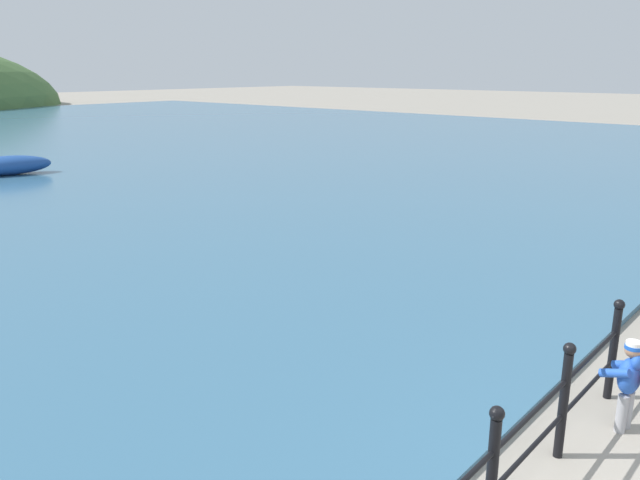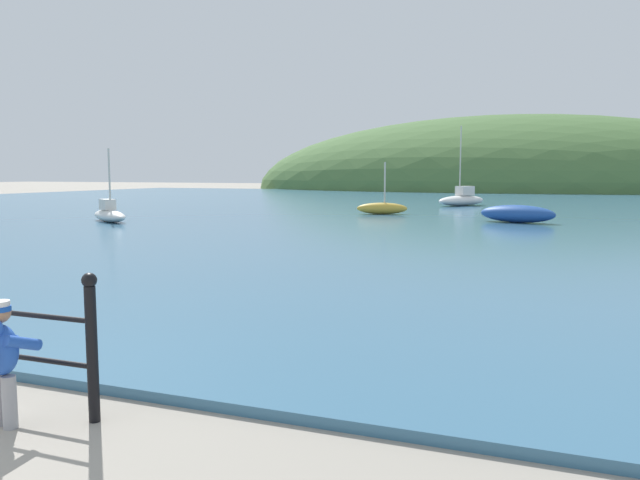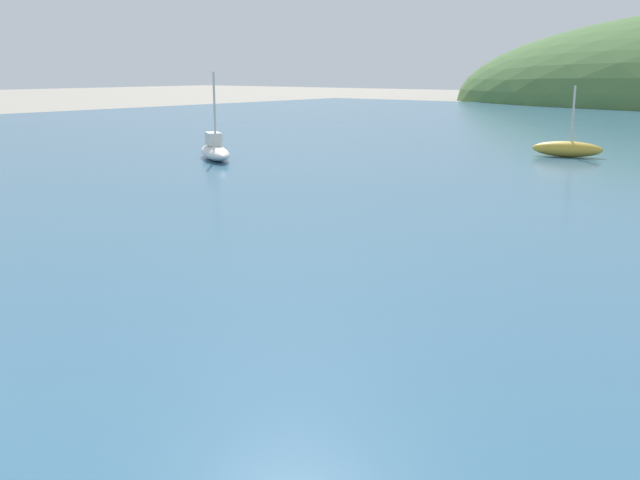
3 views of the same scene
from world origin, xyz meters
name	(u,v)px [view 2 (image 2 of 3)]	position (x,y,z in m)	size (l,w,h in m)	color
water	(450,208)	(0.00, 32.00, 0.05)	(80.00, 60.00, 0.10)	#386684
far_hillside	(506,190)	(0.00, 71.55, 0.00)	(59.99, 32.99, 16.70)	#476B38
boat_far_right	(462,199)	(0.41, 33.44, 0.47)	(2.82, 3.54, 4.46)	silver
boat_white_sailboat	(517,214)	(4.06, 22.14, 0.43)	(3.00, 1.74, 0.66)	#1E4793
boat_green_fishing	(382,208)	(-1.94, 24.91, 0.37)	(2.36, 1.16, 2.34)	gold
boat_mid_harbor	(109,214)	(-10.61, 17.07, 0.39)	(2.86, 2.26, 2.79)	silver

